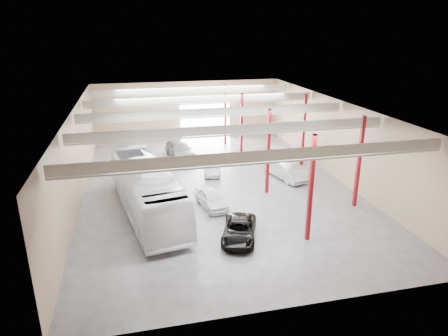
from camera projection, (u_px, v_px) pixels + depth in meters
name	position (u px, v px, depth m)	size (l,w,h in m)	color
depot_shell	(217.00, 129.00, 32.95)	(22.12, 32.12, 7.06)	#46464B
coach_bus	(146.00, 189.00, 28.90)	(3.13, 13.36, 3.72)	white
black_sedan	(239.00, 230.00, 25.61)	(2.07, 4.49, 1.25)	black
car_row_a	(211.00, 199.00, 30.20)	(1.59, 3.95, 1.35)	silver
car_row_b	(212.00, 166.00, 37.37)	(1.46, 4.19, 1.38)	#BCBCC1
car_row_c	(180.00, 150.00, 41.70)	(2.25, 5.54, 1.61)	slate
car_right_near	(286.00, 169.00, 36.03)	(1.78, 5.12, 1.69)	#BBBBC0
car_right_far	(281.00, 153.00, 41.19)	(1.64, 4.08, 1.39)	white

